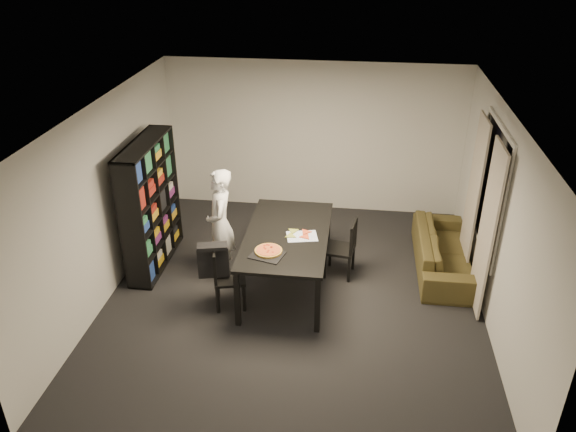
# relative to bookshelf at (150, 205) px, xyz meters

# --- Properties ---
(room) EXTENTS (5.01, 5.51, 2.61)m
(room) POSITION_rel_bookshelf_xyz_m (2.16, -0.60, 0.35)
(room) COLOR black
(room) RESTS_ON ground
(window_pane) EXTENTS (0.02, 1.40, 1.60)m
(window_pane) POSITION_rel_bookshelf_xyz_m (4.64, -0.00, 0.55)
(window_pane) COLOR black
(window_pane) RESTS_ON room
(window_frame) EXTENTS (0.03, 1.52, 1.72)m
(window_frame) POSITION_rel_bookshelf_xyz_m (4.64, -0.00, 0.55)
(window_frame) COLOR white
(window_frame) RESTS_ON room
(curtain_left) EXTENTS (0.03, 0.70, 2.25)m
(curtain_left) POSITION_rel_bookshelf_xyz_m (4.56, -0.52, 0.20)
(curtain_left) COLOR #BCB1A0
(curtain_left) RESTS_ON room
(curtain_right) EXTENTS (0.03, 0.70, 2.25)m
(curtain_right) POSITION_rel_bookshelf_xyz_m (4.56, 0.52, 0.20)
(curtain_right) COLOR #BCB1A0
(curtain_right) RESTS_ON room
(bookshelf) EXTENTS (0.35, 1.50, 1.90)m
(bookshelf) POSITION_rel_bookshelf_xyz_m (0.00, 0.00, 0.00)
(bookshelf) COLOR black
(bookshelf) RESTS_ON room
(dining_table) EXTENTS (1.11, 2.00, 0.83)m
(dining_table) POSITION_rel_bookshelf_xyz_m (2.03, -0.37, -0.19)
(dining_table) COLOR black
(dining_table) RESTS_ON room
(chair_left) EXTENTS (0.49, 0.49, 0.87)m
(chair_left) POSITION_rel_bookshelf_xyz_m (1.26, -0.92, -0.46)
(chair_left) COLOR black
(chair_left) RESTS_ON room
(chair_right) EXTENTS (0.46, 0.46, 0.87)m
(chair_right) POSITION_rel_bookshelf_xyz_m (2.82, 0.01, -0.45)
(chair_right) COLOR black
(chair_right) RESTS_ON room
(draped_jacket) EXTENTS (0.41, 0.25, 0.48)m
(draped_jacket) POSITION_rel_bookshelf_xyz_m (1.14, -0.95, -0.24)
(draped_jacket) COLOR black
(draped_jacket) RESTS_ON chair_left
(person) EXTENTS (0.52, 0.66, 1.62)m
(person) POSITION_rel_bookshelf_xyz_m (1.06, -0.17, -0.14)
(person) COLOR white
(person) RESTS_ON room
(baking_tray) EXTENTS (0.47, 0.42, 0.01)m
(baking_tray) POSITION_rel_bookshelf_xyz_m (1.85, -0.95, -0.11)
(baking_tray) COLOR black
(baking_tray) RESTS_ON dining_table
(pepperoni_pizza) EXTENTS (0.35, 0.35, 0.03)m
(pepperoni_pizza) POSITION_rel_bookshelf_xyz_m (1.85, -0.87, -0.09)
(pepperoni_pizza) COLOR #AE8432
(pepperoni_pizza) RESTS_ON dining_table
(kitchen_towel) EXTENTS (0.46, 0.38, 0.01)m
(kitchen_towel) POSITION_rel_bookshelf_xyz_m (2.23, -0.42, -0.11)
(kitchen_towel) COLOR white
(kitchen_towel) RESTS_ON dining_table
(pizza_slices) EXTENTS (0.39, 0.34, 0.01)m
(pizza_slices) POSITION_rel_bookshelf_xyz_m (2.18, -0.37, -0.10)
(pizza_slices) COLOR gold
(pizza_slices) RESTS_ON dining_table
(sofa) EXTENTS (0.76, 1.94, 0.57)m
(sofa) POSITION_rel_bookshelf_xyz_m (4.24, 0.38, -0.67)
(sofa) COLOR #433D1B
(sofa) RESTS_ON room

